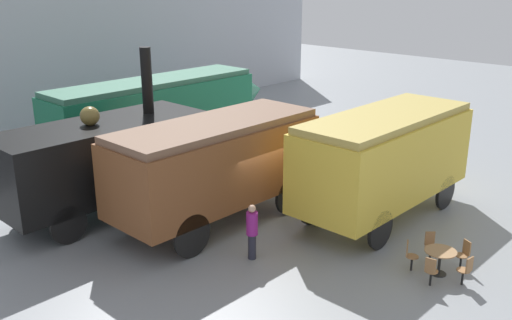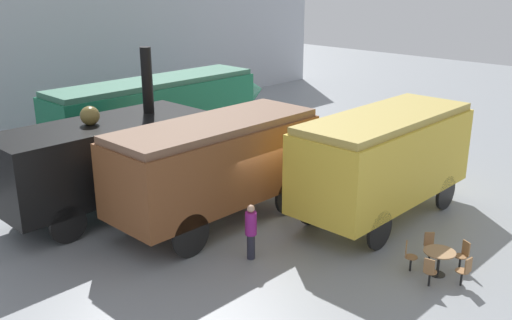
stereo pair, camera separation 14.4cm
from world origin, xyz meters
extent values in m
plane|color=gray|center=(0.00, 0.00, 0.00)|extent=(80.00, 80.00, 0.00)
cube|color=#B2B7C1|center=(0.00, 15.88, 4.50)|extent=(44.00, 0.15, 9.00)
cube|color=#196B47|center=(2.70, 8.80, 1.91)|extent=(10.37, 2.54, 2.43)
cone|color=#196B47|center=(8.89, 8.80, 1.91)|extent=(2.00, 2.31, 2.31)
cube|color=#366B54|center=(2.70, 8.80, 3.25)|extent=(10.17, 2.34, 0.24)
cylinder|color=black|center=(5.81, 7.59, 0.53)|extent=(1.06, 0.12, 1.06)
cylinder|color=black|center=(5.81, 10.01, 0.53)|extent=(1.06, 0.12, 1.06)
cylinder|color=black|center=(-0.41, 7.59, 0.53)|extent=(1.06, 0.12, 1.06)
cylinder|color=black|center=(-0.41, 10.01, 0.53)|extent=(1.06, 0.12, 1.06)
cube|color=black|center=(-2.98, 4.13, 2.01)|extent=(7.22, 2.70, 2.43)
cylinder|color=black|center=(-1.00, 4.13, 4.39)|extent=(0.39, 0.39, 2.33)
sphere|color=brown|center=(-3.34, 4.13, 3.52)|extent=(0.64, 0.64, 0.64)
cylinder|color=black|center=(-0.82, 2.85, 0.61)|extent=(1.23, 0.12, 1.23)
cylinder|color=black|center=(-0.82, 5.42, 0.61)|extent=(1.23, 0.12, 1.23)
cylinder|color=black|center=(-5.15, 2.85, 0.61)|extent=(1.23, 0.12, 1.23)
cylinder|color=black|center=(-5.15, 5.42, 0.61)|extent=(1.23, 0.12, 1.23)
cube|color=brown|center=(-0.91, 0.72, 2.06)|extent=(7.33, 2.72, 2.38)
cube|color=brown|center=(-0.91, 0.72, 3.37)|extent=(7.19, 2.51, 0.24)
cylinder|color=black|center=(1.29, -0.58, 0.67)|extent=(1.35, 0.12, 1.35)
cylinder|color=black|center=(1.29, 2.02, 0.67)|extent=(1.35, 0.12, 1.35)
cylinder|color=black|center=(-3.11, -0.58, 0.67)|extent=(1.35, 0.12, 1.35)
cylinder|color=black|center=(-3.11, 2.02, 0.67)|extent=(1.35, 0.12, 1.35)
cube|color=gold|center=(3.29, -3.00, 2.09)|extent=(7.13, 2.74, 2.57)
cube|color=tan|center=(3.29, -3.00, 3.50)|extent=(6.98, 2.52, 0.24)
cylinder|color=black|center=(5.42, -4.31, 0.62)|extent=(1.24, 0.12, 1.24)
cylinder|color=black|center=(5.42, -1.69, 0.62)|extent=(1.24, 0.12, 1.24)
cylinder|color=black|center=(1.15, -4.31, 0.62)|extent=(1.24, 0.12, 1.24)
cylinder|color=black|center=(1.15, -1.69, 0.62)|extent=(1.24, 0.12, 1.24)
cylinder|color=black|center=(0.95, -6.34, 0.01)|extent=(0.44, 0.44, 0.02)
cylinder|color=black|center=(0.95, -6.34, 0.35)|extent=(0.08, 0.08, 0.67)
cylinder|color=#9E754C|center=(0.95, -6.34, 0.70)|extent=(0.88, 0.88, 0.03)
cylinder|color=black|center=(0.60, -5.69, 0.21)|extent=(0.06, 0.06, 0.42)
cylinder|color=olive|center=(0.60, -5.69, 0.43)|extent=(0.36, 0.36, 0.03)
cube|color=olive|center=(0.53, -5.55, 0.66)|extent=(0.27, 0.17, 0.42)
cylinder|color=black|center=(0.22, -6.47, 0.21)|extent=(0.06, 0.06, 0.42)
cylinder|color=olive|center=(0.22, -6.47, 0.43)|extent=(0.36, 0.36, 0.03)
cube|color=olive|center=(0.07, -6.49, 0.66)|extent=(0.09, 0.29, 0.42)
cylinder|color=black|center=(0.84, -7.07, 0.21)|extent=(0.06, 0.06, 0.42)
cylinder|color=olive|center=(0.84, -7.07, 0.43)|extent=(0.36, 0.36, 0.03)
cube|color=olive|center=(0.82, -7.22, 0.66)|extent=(0.29, 0.08, 0.42)
cylinder|color=black|center=(1.61, -6.67, 0.21)|extent=(0.06, 0.06, 0.42)
cylinder|color=olive|center=(1.61, -6.67, 0.43)|extent=(0.36, 0.36, 0.03)
cube|color=olive|center=(1.75, -6.74, 0.66)|extent=(0.16, 0.28, 0.42)
cylinder|color=black|center=(1.46, -5.81, 0.21)|extent=(0.06, 0.06, 0.42)
cylinder|color=olive|center=(1.46, -5.81, 0.43)|extent=(0.36, 0.36, 0.03)
cube|color=olive|center=(1.57, -5.70, 0.66)|extent=(0.23, 0.23, 0.42)
cylinder|color=#262633|center=(-1.98, -1.94, 0.39)|extent=(0.24, 0.24, 0.78)
cylinder|color=#8C1E7A|center=(-1.98, -1.94, 1.13)|extent=(0.34, 0.34, 0.69)
sphere|color=tan|center=(-1.98, -1.94, 1.59)|extent=(0.23, 0.23, 0.23)
camera|label=1|loc=(-12.80, -12.35, 8.02)|focal=40.00mm
camera|label=2|loc=(-12.70, -12.46, 8.02)|focal=40.00mm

